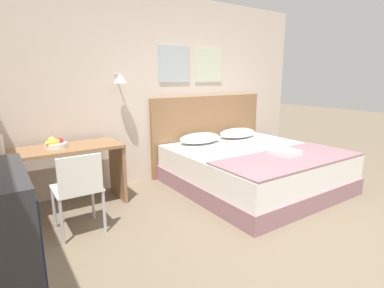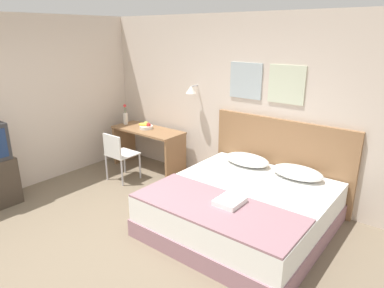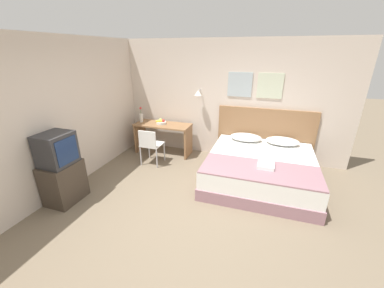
{
  "view_description": "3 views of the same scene",
  "coord_description": "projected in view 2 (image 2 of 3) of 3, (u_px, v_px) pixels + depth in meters",
  "views": [
    {
      "loc": [
        -1.96,
        -1.36,
        1.52
      ],
      "look_at": [
        -0.1,
        1.41,
        0.77
      ],
      "focal_mm": 28.0,
      "sensor_mm": 36.0,
      "label": 1
    },
    {
      "loc": [
        2.86,
        -1.91,
        2.38
      ],
      "look_at": [
        0.22,
        1.44,
        0.98
      ],
      "focal_mm": 32.0,
      "sensor_mm": 36.0,
      "label": 2
    },
    {
      "loc": [
        1.0,
        -2.75,
        2.4
      ],
      "look_at": [
        -0.26,
        1.06,
        0.79
      ],
      "focal_mm": 22.0,
      "sensor_mm": 36.0,
      "label": 3
    }
  ],
  "objects": [
    {
      "name": "desk_chair",
      "position": [
        118.0,
        153.0,
        5.6
      ],
      "size": [
        0.43,
        0.43,
        0.82
      ],
      "color": "white",
      "rests_on": "ground_plane"
    },
    {
      "name": "bed",
      "position": [
        242.0,
        209.0,
        4.29
      ],
      "size": [
        1.99,
        2.03,
        0.53
      ],
      "color": "gray",
      "rests_on": "ground_plane"
    },
    {
      "name": "headboard",
      "position": [
        280.0,
        160.0,
        4.96
      ],
      "size": [
        2.11,
        0.06,
        1.22
      ],
      "color": "#8E6642",
      "rests_on": "ground_plane"
    },
    {
      "name": "pillow_right",
      "position": [
        297.0,
        172.0,
        4.53
      ],
      "size": [
        0.68,
        0.41,
        0.15
      ],
      "color": "white",
      "rests_on": "bed"
    },
    {
      "name": "ground_plane",
      "position": [
        98.0,
        254.0,
        3.85
      ],
      "size": [
        24.0,
        24.0,
        0.0
      ],
      "primitive_type": "plane",
      "color": "#756651"
    },
    {
      "name": "wall_back",
      "position": [
        227.0,
        102.0,
        5.36
      ],
      "size": [
        5.51,
        0.31,
        2.65
      ],
      "color": "beige",
      "rests_on": "ground_plane"
    },
    {
      "name": "pillow_left",
      "position": [
        247.0,
        160.0,
        4.97
      ],
      "size": [
        0.68,
        0.41,
        0.15
      ],
      "color": "white",
      "rests_on": "bed"
    },
    {
      "name": "folded_towel_near_foot",
      "position": [
        230.0,
        201.0,
        3.8
      ],
      "size": [
        0.27,
        0.32,
        0.06
      ],
      "color": "white",
      "rests_on": "throw_blanket"
    },
    {
      "name": "throw_blanket",
      "position": [
        216.0,
        207.0,
        3.76
      ],
      "size": [
        1.93,
        0.81,
        0.02
      ],
      "color": "gray",
      "rests_on": "bed"
    },
    {
      "name": "flower_vase",
      "position": [
        125.0,
        117.0,
        6.35
      ],
      "size": [
        0.09,
        0.09,
        0.38
      ],
      "color": "silver",
      "rests_on": "desk"
    },
    {
      "name": "fruit_bowl",
      "position": [
        146.0,
        126.0,
        6.07
      ],
      "size": [
        0.25,
        0.23,
        0.12
      ],
      "color": "silver",
      "rests_on": "desk"
    },
    {
      "name": "desk",
      "position": [
        148.0,
        141.0,
        6.12
      ],
      "size": [
        1.34,
        0.56,
        0.74
      ],
      "color": "#8E6642",
      "rests_on": "ground_plane"
    }
  ]
}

